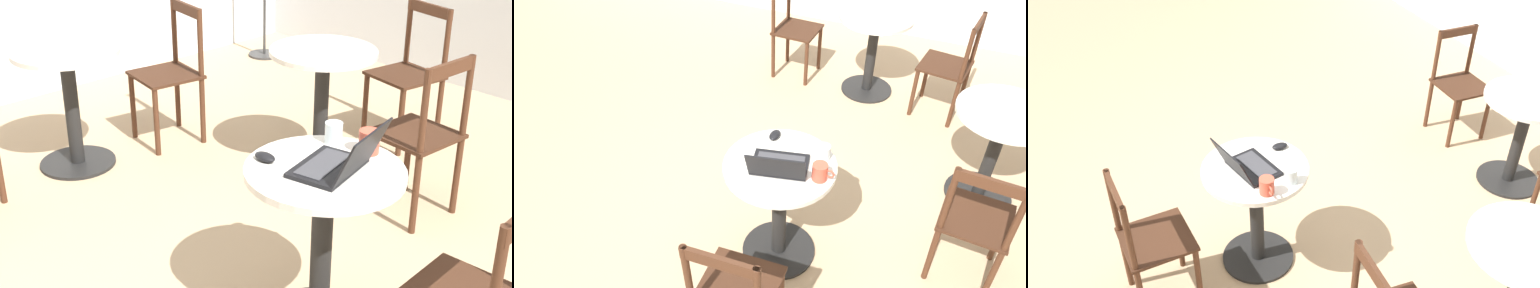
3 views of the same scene
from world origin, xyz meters
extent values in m
plane|color=tan|center=(0.00, 0.00, 0.00)|extent=(16.00, 16.00, 0.00)
cylinder|color=black|center=(0.17, -0.16, 0.01)|extent=(0.47, 0.47, 0.02)
cylinder|color=black|center=(0.17, -0.16, 0.37)|extent=(0.09, 0.09, 0.71)
cylinder|color=silver|center=(0.17, -0.16, 0.74)|extent=(0.64, 0.64, 0.03)
cylinder|color=black|center=(1.31, 0.88, 0.01)|extent=(0.47, 0.47, 0.02)
cylinder|color=black|center=(1.31, 0.88, 0.37)|extent=(0.09, 0.09, 0.71)
cylinder|color=silver|center=(1.31, 0.88, 0.74)|extent=(0.64, 0.64, 0.03)
cylinder|color=black|center=(0.21, 1.93, 0.01)|extent=(0.47, 0.47, 0.02)
cylinder|color=black|center=(0.21, 1.93, 0.37)|extent=(0.09, 0.09, 0.71)
cylinder|color=silver|center=(0.21, 1.93, 0.74)|extent=(0.64, 0.64, 0.03)
cylinder|color=#472819|center=(0.02, -0.64, 0.23)|extent=(0.04, 0.04, 0.45)
cube|color=#3C2215|center=(0.20, -0.80, 0.46)|extent=(0.41, 0.41, 0.02)
cylinder|color=#472819|center=(0.04, -0.98, 0.69)|extent=(0.04, 0.04, 0.44)
cube|color=#472819|center=(0.21, -0.97, 0.88)|extent=(0.37, 0.05, 0.07)
cylinder|color=#472819|center=(1.10, 0.34, 0.23)|extent=(0.04, 0.04, 0.45)
cylinder|color=#472819|center=(1.44, 0.31, 0.23)|extent=(0.04, 0.04, 0.45)
cylinder|color=#472819|center=(1.08, 0.00, 0.23)|extent=(0.04, 0.04, 0.45)
cylinder|color=#472819|center=(1.42, -0.03, 0.23)|extent=(0.04, 0.04, 0.45)
cube|color=#3C2215|center=(1.26, 0.15, 0.46)|extent=(0.42, 0.42, 0.02)
cylinder|color=#472819|center=(1.08, 0.00, 0.69)|extent=(0.04, 0.04, 0.44)
cylinder|color=#472819|center=(1.42, -0.03, 0.69)|extent=(0.04, 0.04, 0.44)
cube|color=#472819|center=(1.25, -0.02, 0.88)|extent=(0.37, 0.05, 0.07)
cylinder|color=#472819|center=(-0.34, 2.12, 0.23)|extent=(0.04, 0.04, 0.45)
cylinder|color=#472819|center=(-0.35, 1.78, 0.23)|extent=(0.04, 0.04, 0.45)
cylinder|color=#472819|center=(-0.68, 2.14, 0.23)|extent=(0.04, 0.04, 0.45)
cylinder|color=#472819|center=(-0.70, 1.80, 0.23)|extent=(0.04, 0.04, 0.45)
cube|color=#3C2215|center=(-0.52, 1.96, 0.46)|extent=(0.41, 0.41, 0.02)
cylinder|color=#472819|center=(-0.70, 1.80, 0.69)|extent=(0.04, 0.04, 0.44)
cylinder|color=#472819|center=(0.66, 1.69, 0.23)|extent=(0.04, 0.04, 0.45)
cylinder|color=#472819|center=(0.71, 2.03, 0.23)|extent=(0.04, 0.04, 0.45)
cylinder|color=#472819|center=(1.00, 1.64, 0.23)|extent=(0.04, 0.04, 0.45)
cylinder|color=#472819|center=(1.05, 1.98, 0.23)|extent=(0.04, 0.04, 0.45)
cube|color=#3C2215|center=(0.85, 1.83, 0.46)|extent=(0.44, 0.44, 0.02)
cylinder|color=#472819|center=(1.00, 1.64, 0.69)|extent=(0.04, 0.04, 0.44)
cylinder|color=#472819|center=(1.05, 1.98, 0.69)|extent=(0.04, 0.04, 0.44)
cube|color=#472819|center=(1.02, 1.81, 0.88)|extent=(0.08, 0.37, 0.07)
cube|color=black|center=(0.17, -0.17, 0.76)|extent=(0.35, 0.27, 0.02)
cube|color=#38383D|center=(0.16, -0.15, 0.77)|extent=(0.28, 0.17, 0.00)
cube|color=black|center=(0.20, -0.31, 0.87)|extent=(0.32, 0.16, 0.20)
cube|color=#9EB2C6|center=(0.20, -0.31, 0.87)|extent=(0.30, 0.14, 0.17)
ellipsoid|color=black|center=(0.05, 0.05, 0.77)|extent=(0.06, 0.10, 0.03)
cylinder|color=#C64C38|center=(0.40, -0.19, 0.81)|extent=(0.09, 0.09, 0.10)
torus|color=#C64C38|center=(0.46, -0.19, 0.81)|extent=(0.06, 0.01, 0.06)
cylinder|color=silver|center=(0.37, -0.02, 0.80)|extent=(0.08, 0.08, 0.09)
camera|label=1|loc=(-1.73, -1.79, 2.02)|focal=50.00mm
camera|label=2|loc=(0.93, -2.09, 2.62)|focal=35.00mm
camera|label=3|loc=(2.66, -1.10, 2.82)|focal=40.00mm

